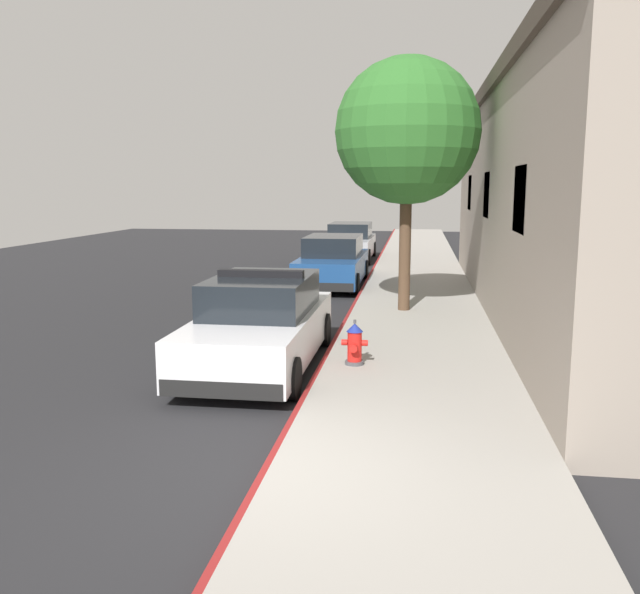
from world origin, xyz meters
TOP-DOWN VIEW (x-y plane):
  - ground_plane at (-4.43, 10.00)m, footprint 29.43×60.00m
  - sidewalk_pavement at (1.57, 10.00)m, footprint 3.14×60.00m
  - curb_painted_edge at (-0.04, 10.00)m, footprint 0.08×60.00m
  - storefront_building at (5.93, 10.21)m, footprint 5.81×19.57m
  - police_cruiser at (-1.13, 4.41)m, footprint 1.94×4.84m
  - parked_car_silver_ahead at (-1.08, 14.01)m, footprint 1.94×4.84m
  - parked_car_dark_far at (-1.27, 21.41)m, footprint 1.94×4.84m
  - fire_hydrant at (0.51, 4.23)m, footprint 0.44×0.40m
  - street_tree at (1.22, 9.40)m, footprint 3.38×3.38m

SIDE VIEW (x-z plane):
  - ground_plane at x=-4.43m, z-range -0.20..0.00m
  - sidewalk_pavement at x=1.57m, z-range 0.00..0.15m
  - curb_painted_edge at x=-0.04m, z-range 0.00..0.15m
  - fire_hydrant at x=0.51m, z-range 0.12..0.88m
  - parked_car_silver_ahead at x=-1.08m, z-range -0.04..1.52m
  - parked_car_dark_far at x=-1.27m, z-range -0.04..1.52m
  - police_cruiser at x=-1.13m, z-range -0.10..1.58m
  - storefront_building at x=5.93m, z-range 0.01..5.61m
  - street_tree at x=1.22m, z-range 1.39..7.28m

